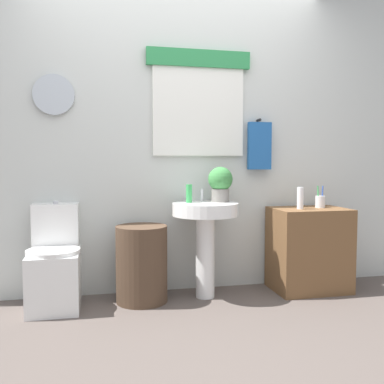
{
  "coord_description": "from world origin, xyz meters",
  "views": [
    {
      "loc": [
        -0.61,
        -2.36,
        1.07
      ],
      "look_at": [
        0.08,
        0.8,
        0.85
      ],
      "focal_mm": 39.55,
      "sensor_mm": 36.0,
      "label": 1
    }
  ],
  "objects_px": {
    "wooden_cabinet": "(309,249)",
    "toothbrush_cup": "(320,201)",
    "toilet": "(55,267)",
    "potted_plant": "(220,183)",
    "lotion_bottle": "(300,198)",
    "soap_bottle": "(189,193)",
    "pedestal_sink": "(205,226)",
    "laundry_hamper": "(142,264)"
  },
  "relations": [
    {
      "from": "toilet",
      "to": "laundry_hamper",
      "type": "distance_m",
      "value": 0.64
    },
    {
      "from": "lotion_bottle",
      "to": "potted_plant",
      "type": "bearing_deg",
      "value": 171.26
    },
    {
      "from": "laundry_hamper",
      "to": "soap_bottle",
      "type": "height_order",
      "value": "soap_bottle"
    },
    {
      "from": "potted_plant",
      "to": "toothbrush_cup",
      "type": "xyz_separation_m",
      "value": [
        0.86,
        -0.04,
        -0.17
      ]
    },
    {
      "from": "toilet",
      "to": "soap_bottle",
      "type": "distance_m",
      "value": 1.15
    },
    {
      "from": "toilet",
      "to": "pedestal_sink",
      "type": "xyz_separation_m",
      "value": [
        1.14,
        -0.03,
        0.27
      ]
    },
    {
      "from": "soap_bottle",
      "to": "toothbrush_cup",
      "type": "distance_m",
      "value": 1.13
    },
    {
      "from": "laundry_hamper",
      "to": "soap_bottle",
      "type": "xyz_separation_m",
      "value": [
        0.38,
        0.05,
        0.53
      ]
    },
    {
      "from": "potted_plant",
      "to": "toothbrush_cup",
      "type": "relative_size",
      "value": 1.53
    },
    {
      "from": "wooden_cabinet",
      "to": "soap_bottle",
      "type": "distance_m",
      "value": 1.13
    },
    {
      "from": "pedestal_sink",
      "to": "wooden_cabinet",
      "type": "distance_m",
      "value": 0.92
    },
    {
      "from": "pedestal_sink",
      "to": "lotion_bottle",
      "type": "relative_size",
      "value": 4.2
    },
    {
      "from": "lotion_bottle",
      "to": "pedestal_sink",
      "type": "bearing_deg",
      "value": 177.1
    },
    {
      "from": "pedestal_sink",
      "to": "potted_plant",
      "type": "height_order",
      "value": "potted_plant"
    },
    {
      "from": "toilet",
      "to": "potted_plant",
      "type": "height_order",
      "value": "potted_plant"
    },
    {
      "from": "toilet",
      "to": "soap_bottle",
      "type": "height_order",
      "value": "soap_bottle"
    },
    {
      "from": "toothbrush_cup",
      "to": "laundry_hamper",
      "type": "bearing_deg",
      "value": -179.24
    },
    {
      "from": "toilet",
      "to": "toothbrush_cup",
      "type": "distance_m",
      "value": 2.19
    },
    {
      "from": "wooden_cabinet",
      "to": "toothbrush_cup",
      "type": "xyz_separation_m",
      "value": [
        0.11,
        0.02,
        0.4
      ]
    },
    {
      "from": "potted_plant",
      "to": "lotion_bottle",
      "type": "distance_m",
      "value": 0.67
    },
    {
      "from": "potted_plant",
      "to": "lotion_bottle",
      "type": "relative_size",
      "value": 1.57
    },
    {
      "from": "wooden_cabinet",
      "to": "soap_bottle",
      "type": "xyz_separation_m",
      "value": [
        -1.02,
        0.05,
        0.48
      ]
    },
    {
      "from": "toothbrush_cup",
      "to": "toilet",
      "type": "bearing_deg",
      "value": 179.66
    },
    {
      "from": "soap_bottle",
      "to": "pedestal_sink",
      "type": "bearing_deg",
      "value": -22.62
    },
    {
      "from": "toilet",
      "to": "laundry_hamper",
      "type": "xyz_separation_m",
      "value": [
        0.64,
        -0.03,
        -0.0
      ]
    },
    {
      "from": "lotion_bottle",
      "to": "soap_bottle",
      "type": "bearing_deg",
      "value": 174.35
    },
    {
      "from": "toilet",
      "to": "potted_plant",
      "type": "relative_size",
      "value": 2.75
    },
    {
      "from": "lotion_bottle",
      "to": "toothbrush_cup",
      "type": "height_order",
      "value": "toothbrush_cup"
    },
    {
      "from": "toilet",
      "to": "soap_bottle",
      "type": "xyz_separation_m",
      "value": [
        1.02,
        0.02,
        0.53
      ]
    },
    {
      "from": "soap_bottle",
      "to": "lotion_bottle",
      "type": "relative_size",
      "value": 0.8
    },
    {
      "from": "potted_plant",
      "to": "laundry_hamper",
      "type": "bearing_deg",
      "value": -174.67
    },
    {
      "from": "potted_plant",
      "to": "lotion_bottle",
      "type": "bearing_deg",
      "value": -8.74
    },
    {
      "from": "toilet",
      "to": "soap_bottle",
      "type": "bearing_deg",
      "value": 0.97
    },
    {
      "from": "toothbrush_cup",
      "to": "potted_plant",
      "type": "bearing_deg",
      "value": 177.35
    },
    {
      "from": "laundry_hamper",
      "to": "wooden_cabinet",
      "type": "height_order",
      "value": "wooden_cabinet"
    },
    {
      "from": "potted_plant",
      "to": "lotion_bottle",
      "type": "height_order",
      "value": "potted_plant"
    },
    {
      "from": "potted_plant",
      "to": "toothbrush_cup",
      "type": "bearing_deg",
      "value": -2.65
    },
    {
      "from": "laundry_hamper",
      "to": "potted_plant",
      "type": "xyz_separation_m",
      "value": [
        0.64,
        0.06,
        0.62
      ]
    },
    {
      "from": "pedestal_sink",
      "to": "soap_bottle",
      "type": "bearing_deg",
      "value": 157.38
    },
    {
      "from": "toilet",
      "to": "toothbrush_cup",
      "type": "height_order",
      "value": "toothbrush_cup"
    },
    {
      "from": "toilet",
      "to": "lotion_bottle",
      "type": "distance_m",
      "value": 2.0
    },
    {
      "from": "soap_bottle",
      "to": "toothbrush_cup",
      "type": "bearing_deg",
      "value": -1.53
    }
  ]
}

